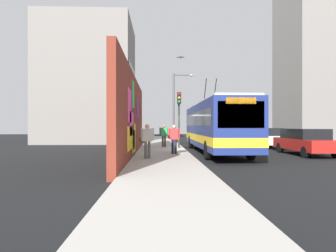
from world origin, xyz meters
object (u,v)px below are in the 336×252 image
parked_car_red (305,141)px  city_bus (215,125)px  parked_car_champagne (247,135)px  pedestrian_at_curb (174,137)px  pedestrian_midblock (164,134)px  pedestrian_near_wall (147,138)px  parked_car_dark_gray (232,133)px  parked_car_white (268,137)px  traffic_light (179,110)px  street_lamp (176,103)px

parked_car_red → city_bus: bearing=74.2°
parked_car_champagne → pedestrian_at_curb: pedestrian_at_curb is taller
city_bus → pedestrian_midblock: (3.04, 3.23, -0.66)m
pedestrian_near_wall → parked_car_red: bearing=-73.7°
parked_car_red → parked_car_dark_gray: size_ratio=1.04×
parked_car_white → traffic_light: size_ratio=1.05×
city_bus → parked_car_champagne: (9.69, -5.20, -0.98)m
parked_car_dark_gray → pedestrian_near_wall: pedestrian_near_wall is taller
parked_car_red → parked_car_white: size_ratio=1.15×
parked_car_red → pedestrian_midblock: (4.51, 8.43, 0.31)m
traffic_light → street_lamp: (5.27, -0.11, 0.95)m
parked_car_champagne → street_lamp: (-2.10, 7.24, 3.02)m
parked_car_white → traffic_light: 7.89m
pedestrian_midblock → pedestrian_at_curb: size_ratio=1.01×
pedestrian_at_curb → pedestrian_near_wall: bearing=146.1°
parked_car_red → pedestrian_near_wall: size_ratio=2.88×
pedestrian_midblock → parked_car_red: bearing=-118.1°
parked_car_champagne → traffic_light: bearing=135.1°
pedestrian_midblock → street_lamp: street_lamp is taller
parked_car_red → parked_car_white: 5.80m
pedestrian_near_wall → traffic_light: 7.09m
pedestrian_near_wall → street_lamp: size_ratio=0.27×
parked_car_champagne → pedestrian_at_curb: 14.20m
parked_car_red → street_lamp: 11.98m
pedestrian_midblock → pedestrian_near_wall: 7.34m
street_lamp → pedestrian_midblock: bearing=165.2°
parked_car_champagne → pedestrian_near_wall: pedestrian_near_wall is taller
parked_car_white → parked_car_dark_gray: 11.35m
pedestrian_near_wall → pedestrian_at_curb: (2.17, -1.46, -0.02)m
pedestrian_near_wall → street_lamp: 12.32m
city_bus → parked_car_red: 5.49m
parked_car_red → pedestrian_near_wall: pedestrian_near_wall is taller
parked_car_champagne → pedestrian_near_wall: 16.81m
parked_car_red → traffic_light: bearing=62.7°
pedestrian_midblock → pedestrian_near_wall: (-7.27, 0.99, 0.01)m
parked_car_white → city_bus: bearing=129.8°
parked_car_white → street_lamp: size_ratio=0.67×
parked_car_red → parked_car_champagne: 11.16m
parked_car_champagne → traffic_light: size_ratio=1.14×
parked_car_white → street_lamp: street_lamp is taller
parked_car_champagne → pedestrian_near_wall: (-13.92, 9.42, 0.32)m
traffic_light → street_lamp: 5.35m
parked_car_red → street_lamp: size_ratio=0.77×
pedestrian_near_wall → street_lamp: bearing=-10.5°
city_bus → pedestrian_at_curb: (-2.06, 2.76, -0.68)m
parked_car_champagne → parked_car_red: bearing=-180.0°
parked_car_champagne → parked_car_dark_gray: 5.99m
parked_car_dark_gray → city_bus: bearing=161.7°
pedestrian_at_curb → traffic_light: bearing=-7.9°
street_lamp → parked_car_red: bearing=-141.4°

